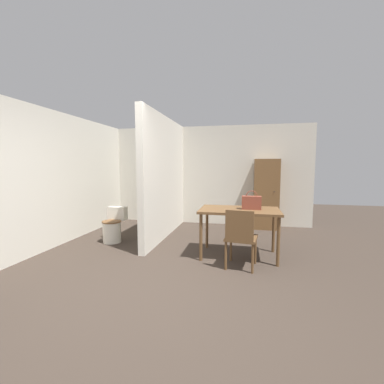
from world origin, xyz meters
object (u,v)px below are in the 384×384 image
(toilet, at_px, (113,227))
(handbag, at_px, (251,202))
(dining_table, at_px, (239,214))
(wooden_cabinet, at_px, (266,194))
(wooden_chair, at_px, (241,236))

(toilet, xyz_separation_m, handbag, (2.65, -0.32, 0.61))
(dining_table, bearing_deg, wooden_cabinet, 74.54)
(handbag, bearing_deg, dining_table, -172.20)
(wooden_chair, height_order, handbag, handbag)
(wooden_chair, height_order, toilet, wooden_chair)
(dining_table, xyz_separation_m, handbag, (0.19, 0.03, 0.19))
(dining_table, height_order, wooden_cabinet, wooden_cabinet)
(wooden_chair, bearing_deg, toilet, 168.60)
(wooden_chair, distance_m, wooden_cabinet, 2.70)
(wooden_cabinet, bearing_deg, toilet, -150.12)
(handbag, height_order, wooden_cabinet, wooden_cabinet)
(wooden_chair, bearing_deg, handbag, 82.18)
(dining_table, relative_size, wooden_chair, 1.46)
(handbag, relative_size, wooden_cabinet, 0.19)
(dining_table, relative_size, wooden_cabinet, 0.78)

